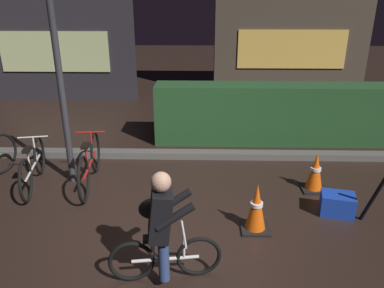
# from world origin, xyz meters

# --- Properties ---
(ground_plane) EXTENTS (40.00, 40.00, 0.00)m
(ground_plane) POSITION_xyz_m (0.00, 0.00, 0.00)
(ground_plane) COLOR black
(sidewalk_curb) EXTENTS (12.00, 0.24, 0.12)m
(sidewalk_curb) POSITION_xyz_m (0.00, 2.20, 0.06)
(sidewalk_curb) COLOR #56544F
(sidewalk_curb) RESTS_ON ground
(hedge_row) EXTENTS (4.80, 0.70, 1.19)m
(hedge_row) POSITION_xyz_m (1.80, 3.10, 0.60)
(hedge_row) COLOR #214723
(hedge_row) RESTS_ON ground
(storefront_left) EXTENTS (4.35, 0.54, 4.50)m
(storefront_left) POSITION_xyz_m (-3.77, 6.50, 2.24)
(storefront_left) COLOR #262328
(storefront_left) RESTS_ON ground
(storefront_right) EXTENTS (4.49, 0.54, 4.99)m
(storefront_right) POSITION_xyz_m (2.95, 7.20, 2.48)
(storefront_right) COLOR #42382D
(storefront_right) RESTS_ON ground
(street_post) EXTENTS (0.10, 0.10, 2.76)m
(street_post) POSITION_xyz_m (-1.76, 1.20, 1.38)
(street_post) COLOR #2D2D33
(street_post) RESTS_ON ground
(parked_bike_left_mid) EXTENTS (0.46, 1.58, 0.74)m
(parked_bike_left_mid) POSITION_xyz_m (-2.30, 1.02, 0.34)
(parked_bike_left_mid) COLOR black
(parked_bike_left_mid) RESTS_ON ground
(parked_bike_center_left) EXTENTS (0.46, 1.73, 0.80)m
(parked_bike_center_left) POSITION_xyz_m (-1.42, 1.09, 0.36)
(parked_bike_center_left) COLOR black
(parked_bike_center_left) RESTS_ON ground
(traffic_cone_near) EXTENTS (0.36, 0.36, 0.65)m
(traffic_cone_near) POSITION_xyz_m (1.03, -0.10, 0.31)
(traffic_cone_near) COLOR black
(traffic_cone_near) RESTS_ON ground
(traffic_cone_far) EXTENTS (0.36, 0.36, 0.62)m
(traffic_cone_far) POSITION_xyz_m (2.08, 0.99, 0.30)
(traffic_cone_far) COLOR black
(traffic_cone_far) RESTS_ON ground
(blue_crate) EXTENTS (0.50, 0.41, 0.30)m
(blue_crate) POSITION_xyz_m (2.20, 0.30, 0.15)
(blue_crate) COLOR #193DB7
(blue_crate) RESTS_ON ground
(cyclist) EXTENTS (1.18, 0.50, 1.25)m
(cyclist) POSITION_xyz_m (-0.07, -1.00, 0.63)
(cyclist) COLOR black
(cyclist) RESTS_ON ground
(closed_umbrella) EXTENTS (0.18, 0.30, 0.82)m
(closed_umbrella) POSITION_xyz_m (2.55, 0.05, 0.41)
(closed_umbrella) COLOR black
(closed_umbrella) RESTS_ON ground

